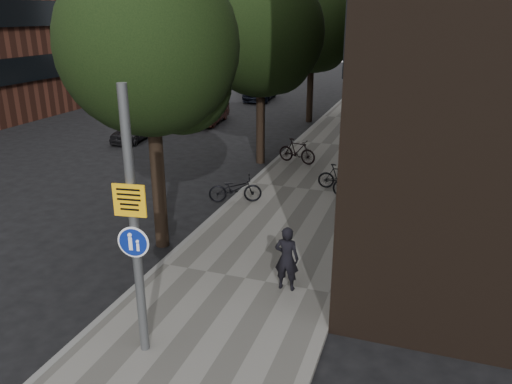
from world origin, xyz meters
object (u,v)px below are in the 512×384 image
at_px(pedestrian, 287,258).
at_px(parked_car_near, 133,130).
at_px(signpost, 134,227).
at_px(parked_bike_facade_near, 358,186).

bearing_deg(pedestrian, parked_car_near, -46.25).
distance_m(signpost, parked_car_near, 17.21).
distance_m(parked_bike_facade_near, parked_car_near, 12.92).
bearing_deg(parked_car_near, parked_bike_facade_near, -30.29).
xyz_separation_m(parked_bike_facade_near, parked_car_near, (-11.84, 5.16, -0.05)).
bearing_deg(parked_bike_facade_near, parked_car_near, 75.59).
relative_size(signpost, pedestrian, 3.23).
bearing_deg(parked_bike_facade_near, pedestrian, -177.31).
bearing_deg(signpost, pedestrian, 48.90).
height_order(signpost, parked_car_near, signpost).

